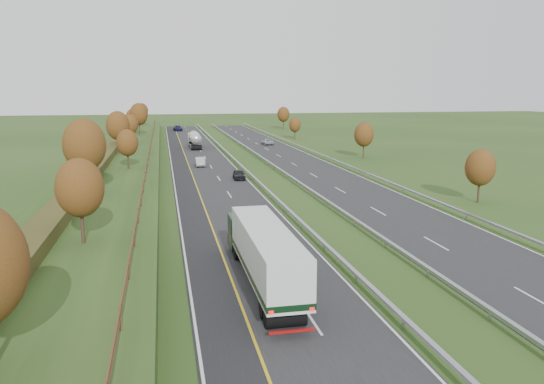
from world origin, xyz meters
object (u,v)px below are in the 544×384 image
at_px(car_small_far, 178,128).
at_px(car_silver_mid, 200,162).
at_px(box_lorry, 263,251).
at_px(car_oncoming, 267,142).
at_px(car_dark_near, 239,174).
at_px(road_tanker, 195,139).

bearing_deg(car_small_far, car_silver_mid, -96.44).
xyz_separation_m(box_lorry, car_oncoming, (17.49, 87.47, -1.65)).
bearing_deg(car_dark_near, car_small_far, 96.28).
bearing_deg(car_small_far, road_tanker, -94.86).
height_order(box_lorry, car_small_far, box_lorry).
bearing_deg(car_dark_near, road_tanker, 97.47).
relative_size(box_lorry, car_dark_near, 4.11).
xyz_separation_m(car_silver_mid, car_oncoming, (17.53, 31.89, -0.07)).
bearing_deg(car_silver_mid, car_dark_near, -72.31).
relative_size(car_silver_mid, car_small_far, 0.77).
bearing_deg(car_silver_mid, car_oncoming, 61.61).
xyz_separation_m(road_tanker, car_oncoming, (16.59, 3.31, -1.18)).
height_order(box_lorry, car_dark_near, box_lorry).
xyz_separation_m(car_dark_near, car_small_far, (-5.61, 92.59, 0.13)).
relative_size(box_lorry, car_silver_mid, 3.78).
distance_m(box_lorry, car_dark_near, 41.58).
bearing_deg(box_lorry, car_dark_near, 83.93).
distance_m(car_silver_mid, car_small_far, 78.34).
xyz_separation_m(box_lorry, car_dark_near, (4.39, 41.32, -1.62)).
height_order(car_dark_near, car_small_far, car_small_far).
relative_size(road_tanker, car_small_far, 2.01).
relative_size(car_dark_near, car_oncoming, 0.85).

